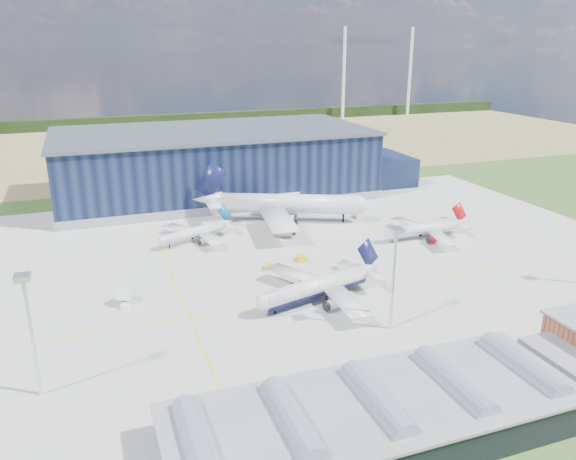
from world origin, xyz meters
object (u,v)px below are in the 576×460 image
object	(u,v)px
airliner_red	(423,223)
gse_cart_a	(358,215)
light_mast_center	(394,263)
gse_tug_c	(340,203)
airliner_widebody	(288,194)
gse_van_a	(348,265)
airliner_regional	(193,227)
hangar	(220,165)
light_mast_west	(29,316)
gse_tug_a	(301,258)
gse_cart_b	(170,224)
gse_tug_b	(270,267)
airstair	(124,298)
gse_van_b	(411,230)
airliner_navy	(316,278)

from	to	relation	value
airliner_red	gse_cart_a	distance (m)	29.01
light_mast_center	gse_tug_c	distance (m)	98.22
airliner_widebody	gse_tug_c	bearing A→B (deg)	50.43
light_mast_center	gse_van_a	xyz separation A→B (m)	(6.08, 33.46, -14.27)
airliner_widebody	gse_van_a	xyz separation A→B (m)	(0.69, -45.86, -8.69)
airliner_red	gse_van_a	bearing A→B (deg)	21.50
gse_van_a	airliner_regional	bearing A→B (deg)	59.17
hangar	light_mast_west	xyz separation A→B (m)	(-62.81, -124.80, 3.82)
airliner_regional	hangar	bearing A→B (deg)	-136.48
airliner_regional	gse_tug_a	xyz separation A→B (m)	(25.69, -26.31, -3.86)
hangar	gse_cart_b	bearing A→B (deg)	-126.01
gse_cart_a	airliner_widebody	bearing A→B (deg)	175.02
hangar	gse_tug_a	world-z (taller)	hangar
gse_cart_b	gse_tug_b	bearing A→B (deg)	-141.10
gse_cart_b	airliner_regional	bearing A→B (deg)	-149.32
gse_tug_c	airstair	xyz separation A→B (m)	(-84.32, -59.50, 0.85)
airliner_red	gse_cart_b	size ratio (longest dim) A/B	9.25
light_mast_west	gse_cart_b	distance (m)	96.14
light_mast_center	airliner_widebody	distance (m)	79.70
airliner_regional	airstair	xyz separation A→B (m)	(-24.00, -37.50, -3.14)
gse_tug_c	gse_cart_a	bearing A→B (deg)	-70.66
hangar	light_mast_center	bearing A→B (deg)	-86.70
airliner_red	airliner_widebody	xyz separation A→B (m)	(-33.53, 31.32, 4.75)
light_mast_center	airstair	distance (m)	63.95
airliner_regional	gse_van_a	size ratio (longest dim) A/B	5.31
light_mast_west	gse_van_b	size ratio (longest dim) A/B	5.27
airliner_regional	gse_van_a	xyz separation A→B (m)	(35.36, -36.54, -3.46)
gse_van_a	airliner_navy	bearing A→B (deg)	148.95
light_mast_west	gse_cart_a	xyz separation A→B (m)	(100.09, 75.30, -14.70)
airliner_red	gse_cart_a	size ratio (longest dim) A/B	9.23
gse_van_b	gse_tug_b	bearing A→B (deg)	157.65
hangar	gse_tug_a	distance (m)	81.92
hangar	gse_tug_a	size ratio (longest dim) A/B	39.22
airliner_widebody	gse_tug_a	distance (m)	37.85
gse_tug_a	gse_tug_b	size ratio (longest dim) A/B	1.10
light_mast_center	airliner_regional	distance (m)	76.65
light_mast_west	gse_cart_b	bearing A→B (deg)	67.73
airliner_widebody	gse_van_b	bearing A→B (deg)	-13.37
hangar	gse_van_a	distance (m)	92.89
gse_tug_a	airliner_navy	bearing A→B (deg)	-92.42
light_mast_center	gse_van_b	size ratio (longest dim) A/B	5.27
airliner_navy	gse_cart_a	size ratio (longest dim) A/B	11.09
airliner_widebody	gse_cart_a	distance (m)	26.64
hangar	airliner_red	distance (m)	89.81
gse_cart_b	gse_tug_a	bearing A→B (deg)	-129.54
gse_van_a	airstair	distance (m)	59.37
hangar	light_mast_center	size ratio (longest dim) A/B	6.30
gse_van_b	light_mast_west	bearing A→B (deg)	170.14
gse_cart_a	gse_van_b	world-z (taller)	gse_van_b
airliner_navy	light_mast_west	bearing A→B (deg)	1.62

